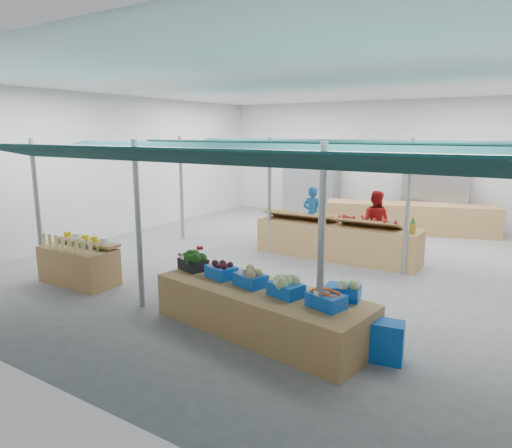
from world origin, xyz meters
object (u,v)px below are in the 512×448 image
Objects in this scene: fruit_counter at (336,241)px; vendor_right at (375,221)px; bottle_shelf at (80,263)px; crate_stack at (386,341)px; veg_counter at (260,310)px; vendor_left at (312,215)px.

vendor_right is at bearing 60.51° from fruit_counter.
bottle_shelf is 0.43× the size of fruit_counter.
bottle_shelf is 3.04× the size of crate_stack.
bottle_shelf reaches higher than veg_counter.
fruit_counter reaches higher than veg_counter.
fruit_counter is (-0.66, 4.69, 0.08)m from veg_counter.
bottle_shelf is 7.28m from vendor_right.
crate_stack is 0.35× the size of vendor_right.
bottle_shelf is at bearing -129.73° from fruit_counter.
fruit_counter is 7.14× the size of crate_stack.
crate_stack is (1.98, 0.10, -0.07)m from veg_counter.
bottle_shelf is 1.06× the size of vendor_left.
crate_stack is at bearing 123.14° from vendor_left.
vendor_left reaches higher than crate_stack.
veg_counter is 5.81m from vendor_right.
vendor_right is at bearing 51.70° from bottle_shelf.
crate_stack is 6.07m from vendor_right.
bottle_shelf is 4.45m from veg_counter.
vendor_right is at bearing 98.66° from veg_counter.
crate_stack is at bearing 10.88° from veg_counter.
vendor_right is (-2.04, 5.69, 0.53)m from crate_stack.
bottle_shelf is at bearing 52.02° from vendor_right.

